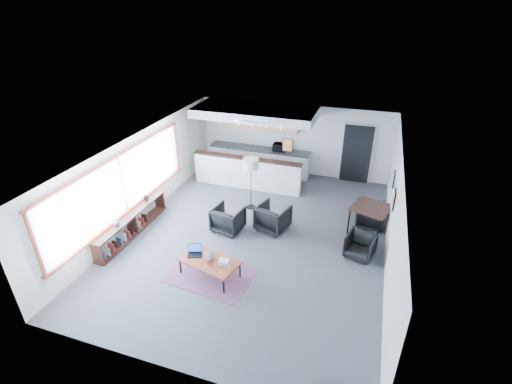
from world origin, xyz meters
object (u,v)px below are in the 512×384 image
(ceramic_pot, at_px, (209,256))
(dining_table, at_px, (371,209))
(armchair_left, at_px, (228,218))
(microwave, at_px, (280,147))
(floor_lamp, at_px, (251,165))
(book_stack, at_px, (224,262))
(dining_chair_near, at_px, (360,246))
(laptop, at_px, (195,251))
(armchair_right, at_px, (273,216))
(coffee_table, at_px, (209,261))
(dining_chair_far, at_px, (370,216))

(ceramic_pot, xyz_separation_m, dining_table, (3.49, 3.12, 0.16))
(armchair_left, xyz_separation_m, microwave, (0.41, 4.13, 0.70))
(floor_lamp, xyz_separation_m, dining_table, (3.61, -0.26, -0.72))
(ceramic_pot, relative_size, book_stack, 0.76)
(ceramic_pot, height_order, dining_chair_near, ceramic_pot)
(dining_table, relative_size, microwave, 2.41)
(ceramic_pot, relative_size, floor_lamp, 0.15)
(laptop, height_order, dining_chair_near, laptop)
(ceramic_pot, xyz_separation_m, microwave, (0.08, 6.09, 0.52))
(laptop, height_order, armchair_left, armchair_left)
(laptop, xyz_separation_m, book_stack, (0.81, -0.11, -0.03))
(book_stack, distance_m, microwave, 6.12)
(armchair_right, xyz_separation_m, dining_chair_near, (2.47, -0.52, -0.12))
(coffee_table, xyz_separation_m, armchair_right, (0.88, 2.41, -0.00))
(book_stack, distance_m, armchair_left, 2.07)
(coffee_table, distance_m, microwave, 6.12)
(book_stack, xyz_separation_m, dining_table, (3.11, 3.11, 0.24))
(book_stack, bearing_deg, floor_lamp, 98.39)
(armchair_right, distance_m, dining_chair_near, 2.53)
(dining_table, xyz_separation_m, dining_chair_far, (0.00, 0.34, -0.40))
(dining_table, bearing_deg, armchair_left, -163.01)
(ceramic_pot, xyz_separation_m, book_stack, (0.37, 0.02, -0.08))
(coffee_table, xyz_separation_m, ceramic_pot, (0.01, -0.01, 0.16))
(dining_chair_near, bearing_deg, armchair_left, -167.85)
(floor_lamp, height_order, dining_chair_near, floor_lamp)
(armchair_right, bearing_deg, coffee_table, 85.72)
(ceramic_pot, bearing_deg, dining_chair_near, 29.61)
(dining_table, relative_size, dining_chair_far, 1.79)
(laptop, relative_size, ceramic_pot, 1.70)
(book_stack, height_order, armchair_right, armchair_right)
(dining_chair_near, distance_m, dining_chair_far, 1.57)
(coffee_table, height_order, laptop, laptop)
(floor_lamp, bearing_deg, book_stack, -81.61)
(ceramic_pot, relative_size, dining_chair_far, 0.36)
(floor_lamp, relative_size, dining_table, 1.38)
(laptop, relative_size, armchair_right, 0.49)
(dining_chair_near, bearing_deg, floor_lamp, 169.89)
(ceramic_pot, distance_m, dining_chair_near, 3.85)
(laptop, xyz_separation_m, dining_table, (3.93, 3.00, 0.21))
(floor_lamp, distance_m, dining_chair_far, 3.78)
(armchair_right, height_order, dining_chair_far, armchair_right)
(microwave, bearing_deg, dining_chair_far, -34.32)
(floor_lamp, bearing_deg, armchair_left, -98.08)
(ceramic_pot, height_order, dining_table, dining_table)
(coffee_table, relative_size, microwave, 3.06)
(armchair_right, bearing_deg, ceramic_pot, 86.05)
(dining_table, xyz_separation_m, dining_chair_near, (-0.14, -1.22, -0.44))
(coffee_table, bearing_deg, book_stack, 14.96)
(microwave, bearing_deg, book_stack, -83.86)
(dining_table, bearing_deg, floor_lamp, 175.88)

